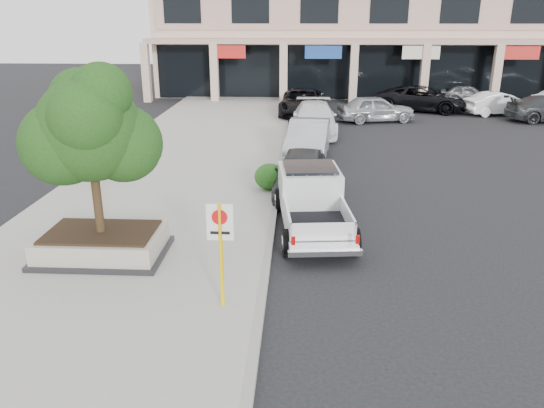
% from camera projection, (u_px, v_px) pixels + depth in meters
% --- Properties ---
extents(ground, '(120.00, 120.00, 0.00)m').
position_uv_depth(ground, '(328.00, 271.00, 13.16)').
color(ground, black).
rests_on(ground, ground).
extents(sidewalk, '(8.00, 52.00, 0.15)m').
position_uv_depth(sidewalk, '(167.00, 190.00, 19.05)').
color(sidewalk, gray).
rests_on(sidewalk, ground).
extents(curb, '(0.20, 52.00, 0.15)m').
position_uv_depth(curb, '(277.00, 192.00, 18.86)').
color(curb, gray).
rests_on(curb, ground).
extents(strip_mall, '(40.55, 12.43, 9.50)m').
position_uv_depth(strip_mall, '(409.00, 32.00, 43.11)').
color(strip_mall, tan).
rests_on(strip_mall, ground).
extents(planter, '(3.20, 2.20, 0.68)m').
position_uv_depth(planter, '(102.00, 244.00, 13.57)').
color(planter, black).
rests_on(planter, sidewalk).
extents(planter_tree, '(2.90, 2.55, 4.00)m').
position_uv_depth(planter_tree, '(97.00, 129.00, 12.73)').
color(planter_tree, black).
rests_on(planter_tree, planter).
extents(no_parking_sign, '(0.55, 0.09, 2.30)m').
position_uv_depth(no_parking_sign, '(221.00, 241.00, 10.82)').
color(no_parking_sign, yellow).
rests_on(no_parking_sign, sidewalk).
extents(hedge, '(1.10, 0.99, 0.93)m').
position_uv_depth(hedge, '(270.00, 177.00, 18.74)').
color(hedge, '#154213').
rests_on(hedge, sidewalk).
extents(pickup_truck, '(2.53, 5.57, 1.70)m').
position_uv_depth(pickup_truck, '(313.00, 203.00, 15.41)').
color(pickup_truck, silver).
rests_on(pickup_truck, ground).
extents(curb_car_a, '(2.12, 4.57, 1.52)m').
position_uv_depth(curb_car_a, '(302.00, 172.00, 18.81)').
color(curb_car_a, '#282B2D').
rests_on(curb_car_a, ground).
extents(curb_car_b, '(2.21, 5.10, 1.63)m').
position_uv_depth(curb_car_b, '(308.00, 139.00, 23.57)').
color(curb_car_b, '#AAACB2').
rests_on(curb_car_b, ground).
extents(curb_car_c, '(2.31, 5.62, 1.63)m').
position_uv_depth(curb_car_c, '(314.00, 118.00, 28.36)').
color(curb_car_c, silver).
rests_on(curb_car_c, ground).
extents(curb_car_d, '(3.04, 6.11, 1.66)m').
position_uv_depth(curb_car_d, '(303.00, 102.00, 33.56)').
color(curb_car_d, black).
rests_on(curb_car_d, ground).
extents(lot_car_a, '(4.87, 2.79, 1.56)m').
position_uv_depth(lot_car_a, '(376.00, 109.00, 31.58)').
color(lot_car_a, '#9EA1A6').
rests_on(lot_car_a, ground).
extents(lot_car_b, '(4.61, 2.43, 1.44)m').
position_uv_depth(lot_car_b, '(500.00, 104.00, 33.76)').
color(lot_car_b, silver).
rests_on(lot_car_b, ground).
extents(lot_car_d, '(6.50, 4.60, 1.65)m').
position_uv_depth(lot_car_d, '(422.00, 99.00, 35.17)').
color(lot_car_d, black).
rests_on(lot_car_d, ground).
extents(lot_car_e, '(4.20, 2.73, 1.33)m').
position_uv_depth(lot_car_e, '(468.00, 95.00, 38.07)').
color(lot_car_e, gray).
rests_on(lot_car_e, ground).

